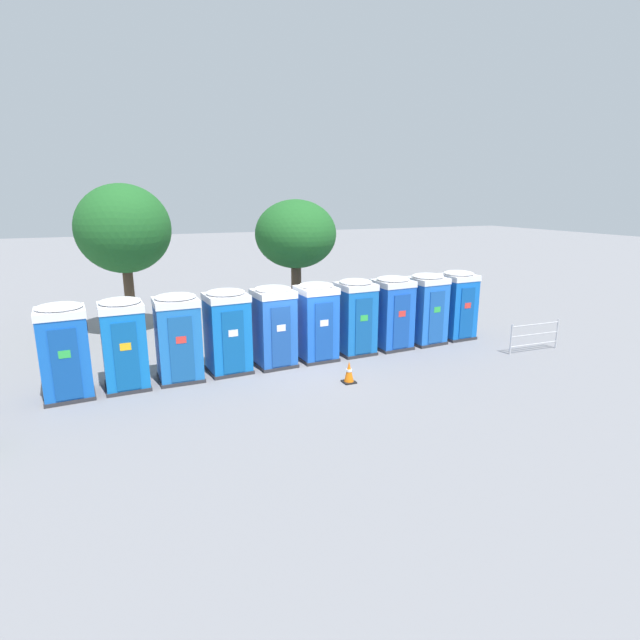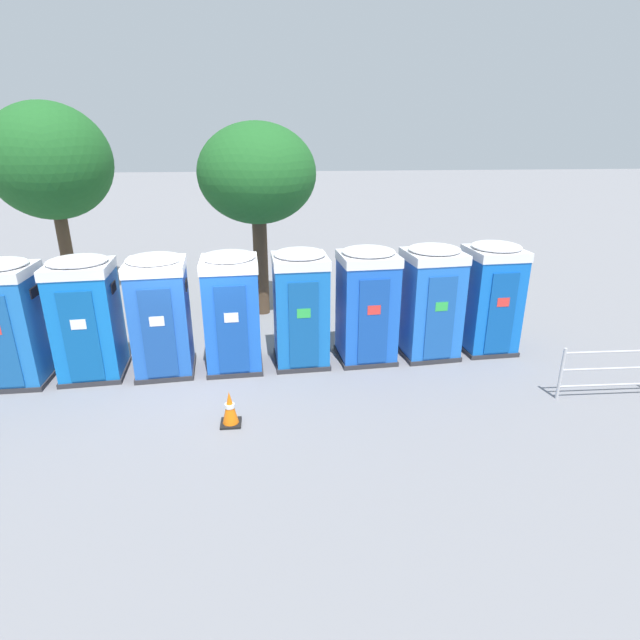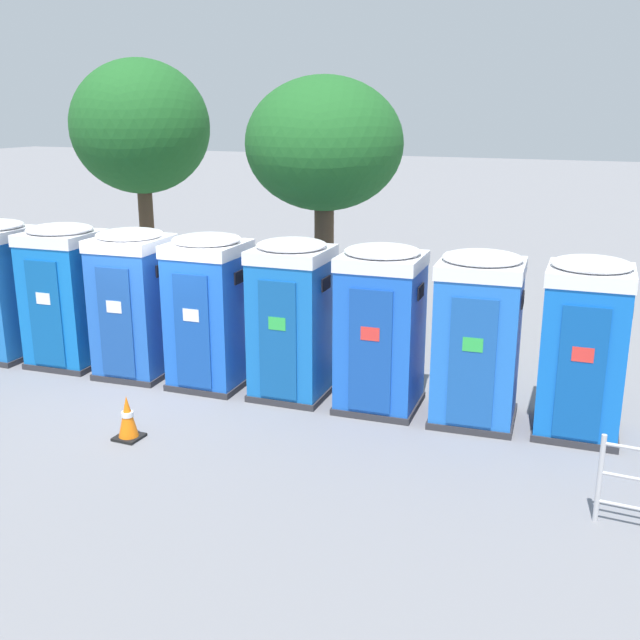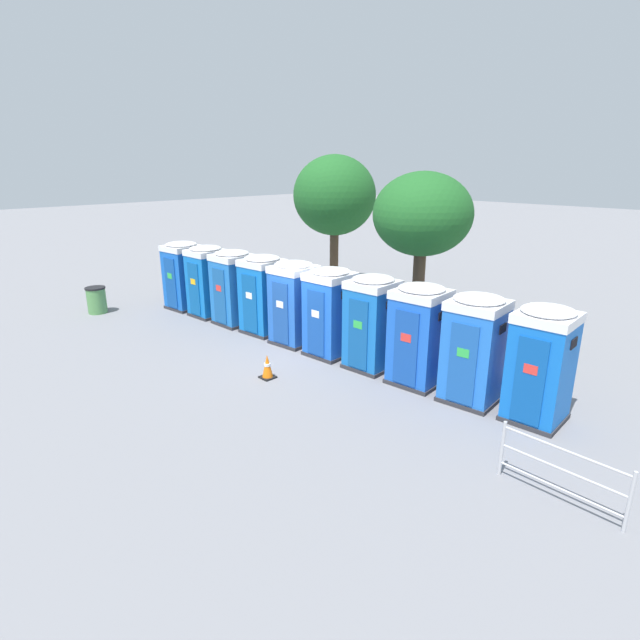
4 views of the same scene
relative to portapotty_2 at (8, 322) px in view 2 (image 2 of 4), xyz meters
The scene contains 13 objects.
ground_plane 3.85m from the portapotty_2, ahead, with size 120.00×120.00×0.00m, color slate.
portapotty_2 is the anchor object (origin of this frame).
portapotty_3 1.45m from the portapotty_2, ahead, with size 1.32×1.29×2.54m.
portapotty_4 2.91m from the portapotty_2, ahead, with size 1.28×1.29×2.54m.
portapotty_5 4.36m from the portapotty_2, ahead, with size 1.23×1.25×2.54m.
portapotty_6 5.81m from the portapotty_2, ahead, with size 1.22×1.25×2.54m.
portapotty_7 7.27m from the portapotty_2, ahead, with size 1.30×1.28×2.54m.
portapotty_8 8.72m from the portapotty_2, ahead, with size 1.32×1.30×2.54m.
portapotty_9 10.17m from the portapotty_2, ahead, with size 1.22×1.26×2.54m.
street_tree_0 6.64m from the portapotty_2, 36.88° to the left, with size 3.06×3.06×5.09m.
street_tree_1 6.69m from the portapotty_2, 99.96° to the left, with size 3.46×3.46×5.66m.
traffic_cone 4.99m from the portapotty_2, 25.56° to the right, with size 0.36×0.36×0.64m.
event_barrier 11.75m from the portapotty_2, ahead, with size 2.06×0.11×1.05m.
Camera 2 is at (1.59, -9.91, 4.78)m, focal length 28.00 mm.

